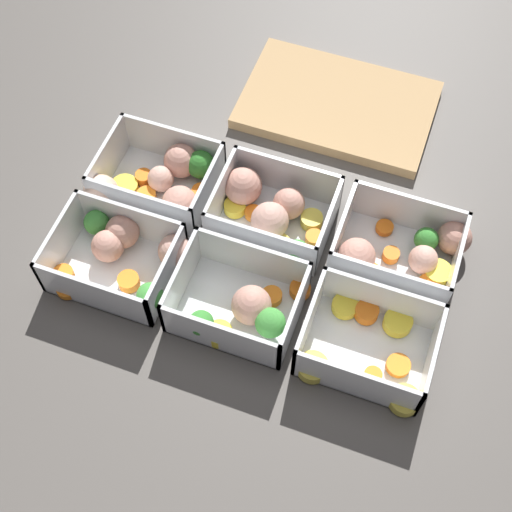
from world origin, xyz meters
The scene contains 8 objects.
ground_plane centered at (0.00, 0.00, 0.00)m, with size 4.00×4.00×0.00m, color #56514C.
container_near_left centered at (-0.16, -0.06, 0.02)m, with size 0.17×0.14×0.07m.
container_near_center centered at (0.01, -0.07, 0.03)m, with size 0.16×0.13×0.07m.
container_near_right centered at (0.17, -0.07, 0.02)m, with size 0.16×0.14×0.07m.
container_far_left centered at (-0.16, 0.07, 0.03)m, with size 0.17×0.15×0.07m.
container_far_center centered at (-0.01, 0.07, 0.03)m, with size 0.16×0.12×0.07m.
container_far_right centered at (0.18, 0.07, 0.02)m, with size 0.18×0.14×0.07m.
cutting_board centered at (0.02, 0.29, 0.01)m, with size 0.28×0.18×0.02m.
Camera 1 is at (0.16, -0.43, 0.81)m, focal length 50.00 mm.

